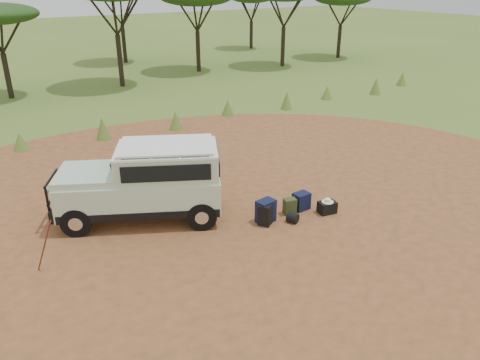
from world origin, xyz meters
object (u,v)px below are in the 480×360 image
safari_vehicle (146,184)px  backpack_navy (266,211)px  backpack_black (266,214)px  backpack_olive (290,206)px  duffel_navy (301,201)px  walking_staff (44,246)px  hard_case (327,207)px

safari_vehicle → backpack_navy: safari_vehicle is taller
backpack_black → backpack_olive: 0.87m
backpack_olive → safari_vehicle: bearing=165.7°
backpack_black → duffel_navy: bearing=-26.6°
walking_staff → backpack_black: bearing=-61.4°
walking_staff → backpack_black: 5.41m
backpack_navy → duffel_navy: 1.26m
walking_staff → backpack_navy: bearing=-60.4°
safari_vehicle → walking_staff: (-2.83, -1.10, -0.37)m
walking_staff → backpack_olive: (6.19, -0.76, -0.41)m
backpack_black → backpack_navy: (0.05, 0.09, 0.03)m
duffel_navy → backpack_olive: bearing=-176.0°
walking_staff → backpack_navy: walking_staff is taller
safari_vehicle → backpack_navy: 3.24m
backpack_navy → backpack_olive: bearing=-9.1°
backpack_navy → hard_case: (1.72, -0.51, -0.15)m
backpack_black → backpack_navy: size_ratio=0.91×
walking_staff → backpack_navy: (5.38, -0.77, -0.33)m
walking_staff → duffel_navy: bearing=-58.4°
backpack_olive → backpack_black: bearing=-159.2°
backpack_navy → duffel_navy: backpack_navy is taller
duffel_navy → walking_staff: bearing=170.8°
backpack_olive → duffel_navy: bearing=21.7°
backpack_navy → backpack_olive: 0.82m
walking_staff → backpack_black: size_ratio=2.38×
safari_vehicle → hard_case: 4.96m
backpack_black → walking_staff: bearing=137.9°
backpack_navy → backpack_olive: size_ratio=1.37×
duffel_navy → backpack_black: bearing=-176.7°
safari_vehicle → duffel_navy: 4.29m
walking_staff → backpack_olive: 6.26m
walking_staff → backpack_navy: 5.45m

